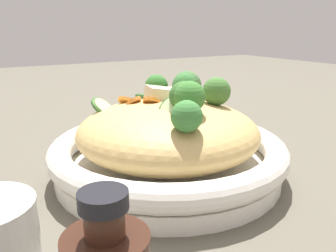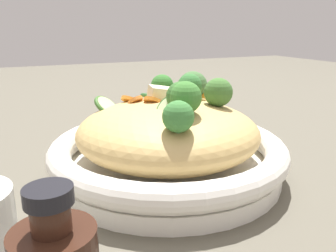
# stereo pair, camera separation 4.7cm
# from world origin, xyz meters

# --- Properties ---
(ground_plane) EXTENTS (3.00, 3.00, 0.00)m
(ground_plane) POSITION_xyz_m (0.00, 0.00, 0.00)
(ground_plane) COLOR #575345
(serving_bowl) EXTENTS (0.33, 0.33, 0.05)m
(serving_bowl) POSITION_xyz_m (0.00, 0.00, 0.03)
(serving_bowl) COLOR white
(serving_bowl) RESTS_ON ground_plane
(noodle_heap) EXTENTS (0.25, 0.25, 0.09)m
(noodle_heap) POSITION_xyz_m (-0.00, -0.00, 0.06)
(noodle_heap) COLOR tan
(noodle_heap) RESTS_ON serving_bowl
(broccoli_florets) EXTENTS (0.15, 0.22, 0.06)m
(broccoli_florets) POSITION_xyz_m (-0.04, -0.01, 0.11)
(broccoli_florets) COLOR #9AB874
(broccoli_florets) RESTS_ON serving_bowl
(carrot_coins) EXTENTS (0.14, 0.08, 0.03)m
(carrot_coins) POSITION_xyz_m (-0.01, -0.05, 0.10)
(carrot_coins) COLOR orange
(carrot_coins) RESTS_ON serving_bowl
(zucchini_slices) EXTENTS (0.14, 0.18, 0.05)m
(zucchini_slices) POSITION_xyz_m (0.01, -0.03, 0.10)
(zucchini_slices) COLOR beige
(zucchini_slices) RESTS_ON serving_bowl
(chicken_chunks) EXTENTS (0.07, 0.05, 0.03)m
(chicken_chunks) POSITION_xyz_m (-0.01, -0.04, 0.11)
(chicken_chunks) COLOR beige
(chicken_chunks) RESTS_ON serving_bowl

